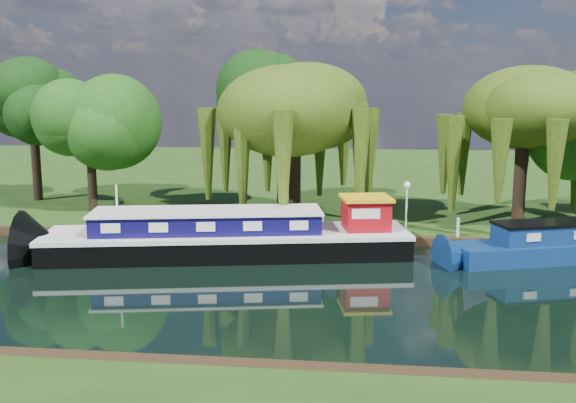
# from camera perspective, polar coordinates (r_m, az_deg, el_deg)

# --- Properties ---
(ground) EXTENTS (120.00, 120.00, 0.00)m
(ground) POSITION_cam_1_polar(r_m,az_deg,el_deg) (25.98, 10.79, -8.02)
(ground) COLOR black
(far_bank) EXTENTS (120.00, 52.00, 0.45)m
(far_bank) POSITION_cam_1_polar(r_m,az_deg,el_deg) (59.21, 8.48, 2.22)
(far_bank) COLOR #19380F
(far_bank) RESTS_ON ground
(dutch_barge) EXTENTS (17.87, 7.14, 3.68)m
(dutch_barge) POSITION_cam_1_polar(r_m,az_deg,el_deg) (31.18, -5.11, -3.16)
(dutch_barge) COLOR black
(dutch_barge) RESTS_ON ground
(red_dinghy) EXTENTS (3.41, 2.87, 0.60)m
(red_dinghy) POSITION_cam_1_polar(r_m,az_deg,el_deg) (33.36, -9.14, -4.00)
(red_dinghy) COLOR maroon
(red_dinghy) RESTS_ON ground
(willow_left) EXTENTS (7.14, 7.14, 8.55)m
(willow_left) POSITION_cam_1_polar(r_m,az_deg,el_deg) (36.86, 0.62, 7.89)
(willow_left) COLOR black
(willow_left) RESTS_ON far_bank
(willow_right) EXTENTS (6.56, 6.56, 7.99)m
(willow_right) POSITION_cam_1_polar(r_m,az_deg,el_deg) (38.00, 20.21, 6.78)
(willow_right) COLOR black
(willow_right) RESTS_ON far_bank
(tree_far_left) EXTENTS (5.07, 5.07, 8.17)m
(tree_far_left) POSITION_cam_1_polar(r_m,az_deg,el_deg) (41.38, -17.27, 6.80)
(tree_far_left) COLOR black
(tree_far_left) RESTS_ON far_bank
(tree_far_back) EXTENTS (5.19, 5.19, 8.73)m
(tree_far_back) POSITION_cam_1_polar(r_m,az_deg,el_deg) (47.23, -21.75, 7.46)
(tree_far_back) COLOR black
(tree_far_back) RESTS_ON far_bank
(tree_far_mid) EXTENTS (5.62, 5.62, 9.20)m
(tree_far_mid) POSITION_cam_1_polar(r_m,az_deg,el_deg) (41.94, -0.58, 8.28)
(tree_far_mid) COLOR black
(tree_far_mid) RESTS_ON far_bank
(lamppost) EXTENTS (0.36, 0.36, 2.56)m
(lamppost) POSITION_cam_1_polar(r_m,az_deg,el_deg) (35.69, 10.53, 0.82)
(lamppost) COLOR silver
(lamppost) RESTS_ON far_bank
(mooring_posts) EXTENTS (19.16, 0.16, 1.00)m
(mooring_posts) POSITION_cam_1_polar(r_m,az_deg,el_deg) (33.83, 8.99, -2.15)
(mooring_posts) COLOR silver
(mooring_posts) RESTS_ON far_bank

